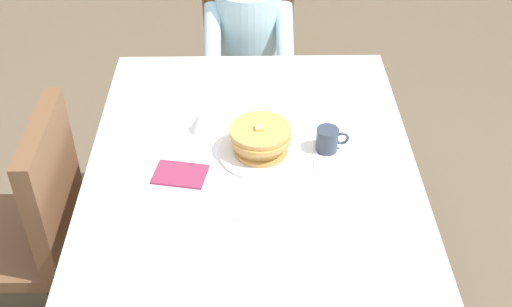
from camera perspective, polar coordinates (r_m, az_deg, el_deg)
dining_table_main at (r=2.18m, az=-0.33°, el=-3.31°), size 1.12×1.52×0.74m
chair_diner at (r=3.21m, az=-0.67°, el=9.10°), size 0.44×0.45×0.93m
diner_person at (r=3.01m, az=-0.67°, el=9.94°), size 0.40×0.43×1.12m
chair_left_side at (r=2.39m, az=-19.23°, el=-5.49°), size 0.45×0.44×0.93m
plate_breakfast at (r=2.19m, az=0.32°, el=0.16°), size 0.28×0.28×0.02m
breakfast_stack at (r=2.16m, az=0.36°, el=1.28°), size 0.21×0.21×0.10m
cup_coffee at (r=2.20m, az=6.38°, el=1.24°), size 0.11×0.08×0.08m
syrup_pitcher at (r=2.29m, az=-5.02°, el=2.83°), size 0.08×0.08×0.07m
fork_left_of_plate at (r=2.18m, az=-4.67°, el=-0.33°), size 0.03×0.18×0.00m
knife_right_of_plate at (r=2.19m, az=5.31°, el=-0.22°), size 0.03×0.20×0.00m
spoon_near_edge at (r=1.96m, az=0.47°, el=-5.52°), size 0.15×0.05×0.00m
napkin_folded at (r=2.12m, az=-6.73°, el=-1.84°), size 0.19×0.15×0.01m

